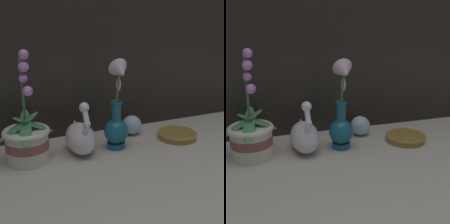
{
  "view_description": "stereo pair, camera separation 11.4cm",
  "coord_description": "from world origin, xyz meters",
  "views": [
    {
      "loc": [
        -0.42,
        -0.86,
        0.48
      ],
      "look_at": [
        0.01,
        0.14,
        0.12
      ],
      "focal_mm": 50.0,
      "sensor_mm": 36.0,
      "label": 1
    },
    {
      "loc": [
        -0.31,
        -0.9,
        0.48
      ],
      "look_at": [
        0.01,
        0.14,
        0.12
      ],
      "focal_mm": 50.0,
      "sensor_mm": 36.0,
      "label": 2
    }
  ],
  "objects": [
    {
      "name": "blue_vase",
      "position": [
        0.01,
        0.09,
        0.11
      ],
      "size": [
        0.09,
        0.12,
        0.33
      ],
      "color": "#195B75",
      "rests_on": "ground_plane"
    },
    {
      "name": "orchid_potted_plant",
      "position": [
        -0.31,
        0.12,
        0.08
      ],
      "size": [
        0.19,
        0.19,
        0.37
      ],
      "color": "beige",
      "rests_on": "ground_plane"
    },
    {
      "name": "amber_dish",
      "position": [
        0.26,
        0.09,
        0.01
      ],
      "size": [
        0.15,
        0.15,
        0.03
      ],
      "color": "olive",
      "rests_on": "ground_plane"
    },
    {
      "name": "glass_sphere",
      "position": [
        0.12,
        0.19,
        0.04
      ],
      "size": [
        0.08,
        0.08,
        0.08
      ],
      "color": "silver",
      "rests_on": "ground_plane"
    },
    {
      "name": "swan_figurine",
      "position": [
        -0.13,
        0.11,
        0.06
      ],
      "size": [
        0.1,
        0.18,
        0.2
      ],
      "color": "white",
      "rests_on": "ground_plane"
    },
    {
      "name": "ground_plane",
      "position": [
        0.0,
        0.0,
        0.0
      ],
      "size": [
        2.8,
        2.8,
        0.0
      ],
      "primitive_type": "plane",
      "color": "#BCB2A3"
    }
  ]
}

